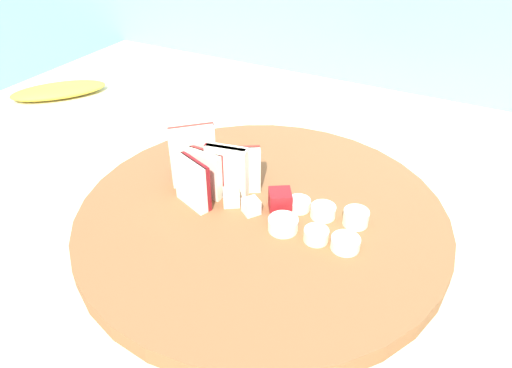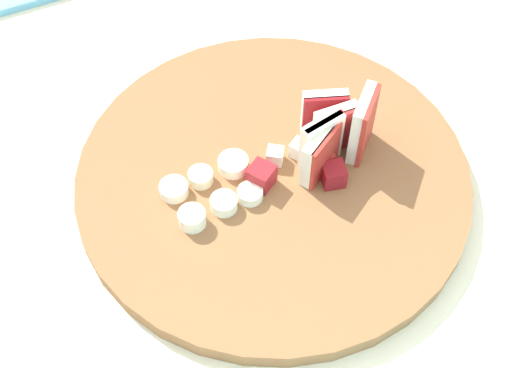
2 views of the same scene
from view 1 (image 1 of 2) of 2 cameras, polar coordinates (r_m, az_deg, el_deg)
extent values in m
cube|color=#6BADC6|center=(0.95, 17.36, -2.47)|extent=(2.40, 0.04, 1.27)
cylinder|color=brown|center=(0.48, 0.71, -3.96)|extent=(0.38, 0.38, 0.02)
cube|color=maroon|center=(0.48, -7.30, 0.32)|extent=(0.04, 0.02, 0.05)
cube|color=white|center=(0.47, -7.94, 0.03)|extent=(0.04, 0.03, 0.05)
cube|color=#A32323|center=(0.49, -6.05, 1.62)|extent=(0.04, 0.01, 0.05)
cube|color=#EFE5CC|center=(0.49, -6.50, 1.25)|extent=(0.04, 0.01, 0.05)
cube|color=maroon|center=(0.49, -3.41, 1.89)|extent=(0.04, 0.01, 0.06)
cube|color=#EFE5CC|center=(0.48, -3.71, 1.43)|extent=(0.05, 0.02, 0.06)
cube|color=#B22D23|center=(0.50, -2.33, 2.01)|extent=(0.04, 0.03, 0.05)
cube|color=#EFE5CC|center=(0.49, -2.31, 1.60)|extent=(0.05, 0.03, 0.05)
cube|color=#B22D23|center=(0.51, -7.68, 3.73)|extent=(0.04, 0.04, 0.07)
cube|color=#EFE5CC|center=(0.50, -7.58, 3.41)|extent=(0.04, 0.04, 0.07)
cube|color=#B22D23|center=(0.50, -3.19, 0.07)|extent=(0.02, 0.02, 0.02)
cube|color=maroon|center=(0.51, -1.92, 1.38)|extent=(0.03, 0.03, 0.02)
cube|color=maroon|center=(0.47, 2.76, -2.27)|extent=(0.03, 0.03, 0.02)
cube|color=white|center=(0.47, -0.60, -2.75)|extent=(0.02, 0.02, 0.02)
cube|color=white|center=(0.48, -3.03, -1.64)|extent=(0.02, 0.02, 0.02)
cube|color=maroon|center=(0.51, -2.90, 0.78)|extent=(0.02, 0.02, 0.01)
cylinder|color=white|center=(0.45, 3.33, -4.92)|extent=(0.03, 0.03, 0.01)
cylinder|color=beige|center=(0.44, 7.35, -6.18)|extent=(0.02, 0.02, 0.01)
cylinder|color=white|center=(0.44, 10.84, -7.09)|extent=(0.03, 0.03, 0.01)
cylinder|color=white|center=(0.48, 5.25, -2.47)|extent=(0.02, 0.02, 0.01)
cylinder|color=white|center=(0.47, 8.18, -3.31)|extent=(0.02, 0.02, 0.01)
cylinder|color=white|center=(0.46, 12.08, -4.01)|extent=(0.02, 0.02, 0.02)
ellipsoid|color=gold|center=(0.83, -22.91, 10.46)|extent=(0.14, 0.15, 0.02)
camera|label=2|loc=(0.72, 41.85, 46.36)|focal=47.85mm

